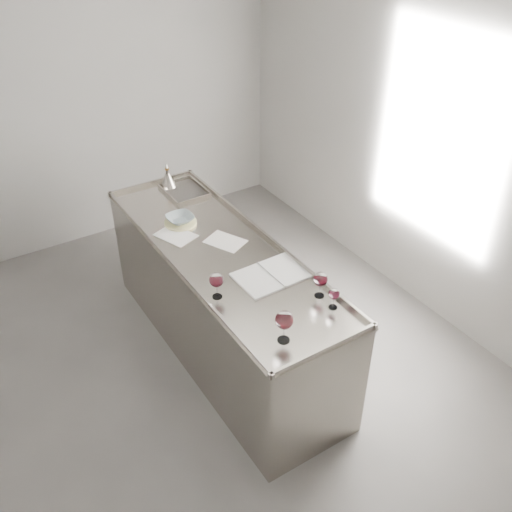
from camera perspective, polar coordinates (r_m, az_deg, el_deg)
room_shell at (r=3.38m, az=-8.69°, el=2.02°), size 4.54×5.04×2.84m
counter at (r=4.32m, az=-3.33°, el=-4.58°), size 0.77×2.42×0.97m
wine_glass_left at (r=3.54m, az=-3.98°, el=-2.47°), size 0.09×0.09×0.18m
wine_glass_middle at (r=3.22m, az=2.84°, el=-6.48°), size 0.11×0.11×0.21m
wine_glass_right at (r=3.56m, az=6.47°, el=-2.38°), size 0.09×0.09×0.18m
wine_glass_small at (r=3.50m, az=7.81°, el=-3.84°), size 0.07×0.07×0.14m
notebook at (r=3.78m, az=1.53°, el=-1.92°), size 0.47×0.33×0.02m
loose_paper_top at (r=4.13m, az=-3.09°, el=1.47°), size 0.29×0.33×0.00m
loose_paper_under at (r=4.23m, az=-8.03°, el=2.07°), size 0.29×0.34×0.00m
trivet at (r=4.36m, az=-7.56°, el=3.33°), size 0.32×0.32×0.02m
ceramic_bowl at (r=4.34m, az=-7.59°, el=3.72°), size 0.20×0.20×0.05m
wine_funnel at (r=4.88m, az=-8.79°, el=7.58°), size 0.14×0.14×0.21m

